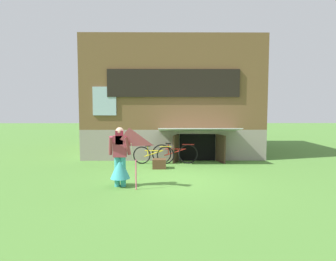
{
  "coord_description": "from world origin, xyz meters",
  "views": [
    {
      "loc": [
        -0.31,
        -8.46,
        2.11
      ],
      "look_at": [
        -0.23,
        0.9,
        1.36
      ],
      "focal_mm": 31.56,
      "sensor_mm": 36.0,
      "label": 1
    }
  ],
  "objects_px": {
    "kite": "(129,142)",
    "bicycle_yellow": "(154,155)",
    "bicycle_red": "(175,154)",
    "wooden_crate": "(159,164)",
    "person": "(120,162)"
  },
  "relations": [
    {
      "from": "kite",
      "to": "bicycle_red",
      "type": "bearing_deg",
      "value": 71.11
    },
    {
      "from": "bicycle_yellow",
      "to": "wooden_crate",
      "type": "bearing_deg",
      "value": -73.26
    },
    {
      "from": "person",
      "to": "wooden_crate",
      "type": "height_order",
      "value": "person"
    },
    {
      "from": "person",
      "to": "bicycle_yellow",
      "type": "distance_m",
      "value": 3.23
    },
    {
      "from": "person",
      "to": "bicycle_red",
      "type": "relative_size",
      "value": 0.92
    },
    {
      "from": "person",
      "to": "bicycle_yellow",
      "type": "bearing_deg",
      "value": 58.27
    },
    {
      "from": "kite",
      "to": "bicycle_yellow",
      "type": "xyz_separation_m",
      "value": [
        0.45,
        3.58,
        -0.91
      ]
    },
    {
      "from": "person",
      "to": "bicycle_red",
      "type": "bearing_deg",
      "value": 45.88
    },
    {
      "from": "kite",
      "to": "person",
      "type": "bearing_deg",
      "value": 124.3
    },
    {
      "from": "kite",
      "to": "bicycle_red",
      "type": "height_order",
      "value": "kite"
    },
    {
      "from": "bicycle_yellow",
      "to": "wooden_crate",
      "type": "height_order",
      "value": "bicycle_yellow"
    },
    {
      "from": "person",
      "to": "wooden_crate",
      "type": "xyz_separation_m",
      "value": [
        0.99,
        2.32,
        -0.5
      ]
    },
    {
      "from": "bicycle_yellow",
      "to": "wooden_crate",
      "type": "relative_size",
      "value": 3.33
    },
    {
      "from": "kite",
      "to": "bicycle_yellow",
      "type": "distance_m",
      "value": 3.72
    },
    {
      "from": "wooden_crate",
      "to": "person",
      "type": "bearing_deg",
      "value": -113.13
    }
  ]
}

